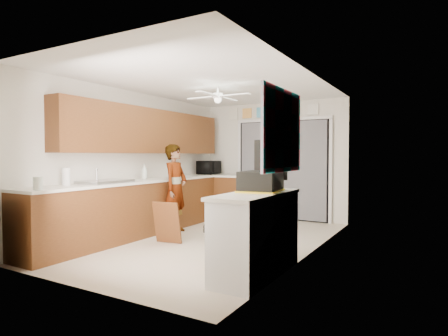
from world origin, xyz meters
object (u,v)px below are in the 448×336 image
at_px(cardboard_box, 230,258).
at_px(man, 175,188).
at_px(paper_towel_roll, 66,177).
at_px(navy_crate, 228,262).
at_px(soap_bottle, 144,171).
at_px(microwave, 209,168).
at_px(dog, 220,222).
at_px(suitcase, 261,181).

xyz_separation_m(cardboard_box, man, (-1.90, 1.43, 0.64)).
bearing_deg(paper_towel_roll, navy_crate, 8.56).
xyz_separation_m(paper_towel_roll, man, (0.51, 1.85, -0.29)).
height_order(navy_crate, man, man).
xyz_separation_m(soap_bottle, paper_towel_roll, (-0.01, -1.60, -0.01)).
bearing_deg(soap_bottle, navy_crate, -27.37).
distance_m(microwave, cardboard_box, 4.04).
bearing_deg(paper_towel_roll, dog, 53.09).
height_order(microwave, man, man).
bearing_deg(man, suitcase, -126.37).
xyz_separation_m(soap_bottle, cardboard_box, (2.39, -1.18, -0.93)).
bearing_deg(dog, suitcase, -46.20).
xyz_separation_m(suitcase, man, (-2.22, 1.26, -0.28)).
bearing_deg(man, navy_crate, -134.98).
distance_m(cardboard_box, man, 2.46).
height_order(microwave, dog, microwave).
distance_m(microwave, suitcase, 4.00).
height_order(cardboard_box, man, man).
bearing_deg(suitcase, cardboard_box, -158.85).
height_order(cardboard_box, dog, dog).
bearing_deg(navy_crate, suitcase, 36.24).
relative_size(soap_bottle, man, 0.18).
relative_size(navy_crate, dog, 0.54).
height_order(microwave, paper_towel_roll, microwave).
relative_size(paper_towel_roll, cardboard_box, 0.55).
relative_size(microwave, man, 0.35).
height_order(soap_bottle, paper_towel_roll, soap_bottle).
relative_size(man, dog, 2.42).
bearing_deg(cardboard_box, soap_bottle, 153.80).
bearing_deg(dog, microwave, 124.54).
bearing_deg(navy_crate, soap_bottle, 152.63).
bearing_deg(suitcase, man, 143.24).
relative_size(microwave, paper_towel_roll, 2.16).
bearing_deg(paper_towel_roll, man, 74.73).
xyz_separation_m(paper_towel_roll, navy_crate, (2.41, 0.36, -0.96)).
distance_m(microwave, soap_bottle, 2.01).
xyz_separation_m(paper_towel_roll, suitcase, (2.73, 0.60, -0.01)).
relative_size(microwave, navy_crate, 1.54).
bearing_deg(dog, navy_crate, -58.68).
distance_m(cardboard_box, dog, 1.76).
bearing_deg(suitcase, navy_crate, -151.04).
distance_m(soap_bottle, navy_crate, 2.86).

